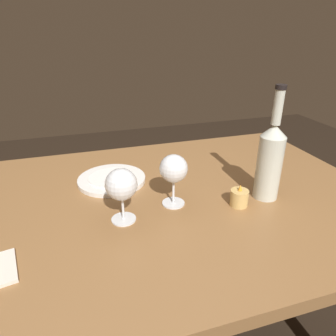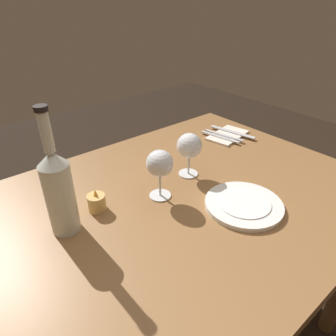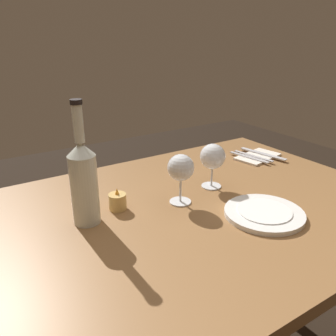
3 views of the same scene
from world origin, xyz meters
name	(u,v)px [view 3 (image 3 of 3)]	position (x,y,z in m)	size (l,w,h in m)	color
dining_table	(188,234)	(0.00, 0.00, 0.65)	(1.30, 0.90, 0.74)	olive
wine_glass_left	(181,169)	(0.00, 0.04, 0.85)	(0.08, 0.08, 0.15)	white
wine_glass_right	(213,157)	(0.15, 0.08, 0.84)	(0.08, 0.08, 0.15)	white
wine_bottle	(84,180)	(-0.28, 0.09, 0.86)	(0.07, 0.07, 0.33)	silver
votive_candle	(118,202)	(-0.18, 0.11, 0.76)	(0.05, 0.05, 0.07)	#DBB266
dinner_plate	(264,213)	(0.15, -0.15, 0.75)	(0.22, 0.22, 0.02)	white
folded_napkin	(258,157)	(0.50, 0.20, 0.74)	(0.21, 0.14, 0.01)	silver
fork_inner	(253,156)	(0.47, 0.20, 0.75)	(0.05, 0.18, 0.00)	silver
fork_outer	(249,157)	(0.45, 0.20, 0.75)	(0.05, 0.18, 0.00)	silver
table_knife	(263,154)	(0.53, 0.20, 0.75)	(0.06, 0.21, 0.00)	silver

